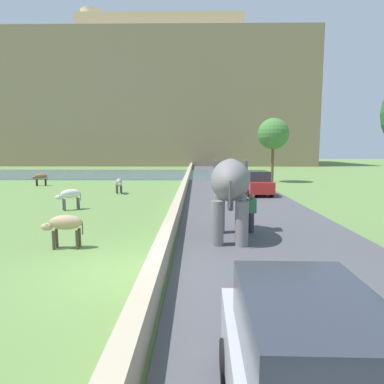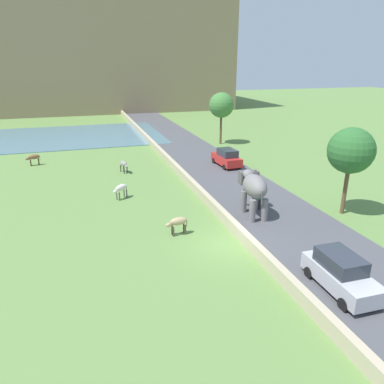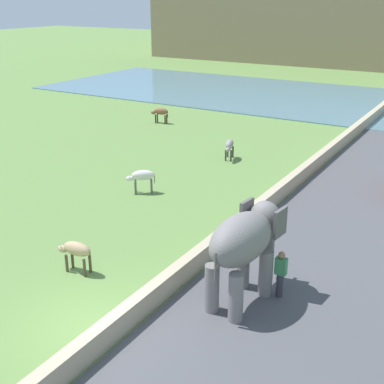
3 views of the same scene
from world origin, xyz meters
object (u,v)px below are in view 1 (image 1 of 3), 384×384
at_px(cow_white, 70,195).
at_px(elephant, 230,185).
at_px(cow_brown, 40,177).
at_px(car_silver, 312,382).
at_px(car_red, 257,183).
at_px(cow_grey, 119,183).
at_px(cow_tan, 64,224).
at_px(person_beside_elephant, 251,212).

bearing_deg(cow_white, elephant, -36.12).
height_order(cow_brown, cow_white, same).
xyz_separation_m(elephant, cow_white, (-8.26, 6.03, -1.20)).
bearing_deg(car_silver, cow_white, 118.53).
xyz_separation_m(elephant, car_red, (3.13, 12.18, -1.14)).
distance_m(cow_brown, cow_grey, 10.06).
bearing_deg(cow_tan, car_silver, -54.02).
distance_m(person_beside_elephant, cow_grey, 14.69).
bearing_deg(cow_white, cow_grey, 80.84).
distance_m(cow_brown, cow_tan, 22.10).
height_order(elephant, cow_grey, elephant).
xyz_separation_m(elephant, car_silver, (-0.02, -9.13, -1.14)).
height_order(person_beside_elephant, cow_white, person_beside_elephant).
relative_size(cow_white, cow_tan, 0.94).
distance_m(cow_grey, cow_tan, 14.41).
bearing_deg(person_beside_elephant, elephant, -141.36).
height_order(person_beside_elephant, cow_brown, person_beside_elephant).
distance_m(elephant, cow_brown, 24.19).
relative_size(elephant, cow_tan, 2.52).
distance_m(cow_white, cow_tan, 7.78).
xyz_separation_m(car_silver, cow_grey, (-7.11, 22.15, -0.06)).
bearing_deg(cow_tan, cow_brown, 116.69).
relative_size(elephant, car_silver, 0.88).
bearing_deg(cow_tan, car_red, 56.83).
distance_m(elephant, car_red, 12.63).
height_order(car_red, cow_grey, car_red).
height_order(elephant, cow_brown, elephant).
xyz_separation_m(cow_brown, cow_grey, (8.49, -5.40, 0.00)).
xyz_separation_m(car_red, cow_white, (-11.39, -6.16, -0.06)).
bearing_deg(cow_white, cow_tan, -70.75).
xyz_separation_m(car_silver, car_red, (3.15, 21.31, 0.00)).
distance_m(cow_grey, cow_white, 7.09).
relative_size(car_red, cow_grey, 2.87).
xyz_separation_m(person_beside_elephant, cow_brown, (-16.54, 17.69, -0.04)).
bearing_deg(cow_grey, cow_tan, -84.28).
height_order(car_red, cow_tan, car_red).
distance_m(person_beside_elephant, cow_tan, 6.93).
relative_size(car_silver, cow_white, 3.07).
height_order(cow_white, cow_tan, same).
height_order(car_silver, cow_grey, car_silver).
relative_size(car_red, cow_tan, 2.91).
height_order(person_beside_elephant, car_silver, car_silver).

